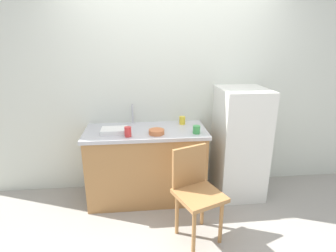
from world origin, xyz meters
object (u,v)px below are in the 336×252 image
object	(u,v)px
cup_green	(197,130)
cup_red	(128,132)
dish_tray	(114,131)
refrigerator	(239,143)
terracotta_bowl	(157,132)
cup_yellow	(182,120)
chair	(196,190)

from	to	relation	value
cup_green	cup_red	bearing A→B (deg)	-178.23
dish_tray	cup_red	xyz separation A→B (m)	(0.15, -0.13, 0.03)
refrigerator	cup_green	xyz separation A→B (m)	(-0.57, -0.19, 0.25)
dish_tray	terracotta_bowl	world-z (taller)	same
dish_tray	cup_red	size ratio (longest dim) A/B	2.68
cup_yellow	cup_green	size ratio (longest dim) A/B	1.09
refrigerator	chair	distance (m)	1.00
cup_red	chair	bearing A→B (deg)	-39.10
cup_yellow	cup_green	distance (m)	0.36
dish_tray	cup_yellow	size ratio (longest dim) A/B	2.97
chair	terracotta_bowl	bearing A→B (deg)	98.38
refrigerator	chair	bearing A→B (deg)	-132.98
cup_red	refrigerator	bearing A→B (deg)	9.11
dish_tray	cup_yellow	world-z (taller)	cup_yellow
terracotta_bowl	cup_yellow	xyz separation A→B (m)	(0.33, 0.32, 0.02)
refrigerator	terracotta_bowl	world-z (taller)	refrigerator
refrigerator	cup_red	bearing A→B (deg)	-170.89
dish_tray	cup_red	distance (m)	0.21
cup_red	terracotta_bowl	bearing A→B (deg)	8.91
chair	terracotta_bowl	world-z (taller)	terracotta_bowl
refrigerator	cup_red	size ratio (longest dim) A/B	12.57
chair	cup_yellow	size ratio (longest dim) A/B	9.43
cup_red	dish_tray	bearing A→B (deg)	139.31
refrigerator	cup_green	size ratio (longest dim) A/B	15.25
cup_green	refrigerator	bearing A→B (deg)	18.14
terracotta_bowl	chair	bearing A→B (deg)	-59.63
refrigerator	dish_tray	bearing A→B (deg)	-176.99
chair	cup_red	bearing A→B (deg)	118.91
chair	cup_yellow	distance (m)	0.98
dish_tray	chair	bearing A→B (deg)	-39.42
chair	cup_yellow	bearing A→B (deg)	67.96
refrigerator	dish_tray	world-z (taller)	refrigerator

